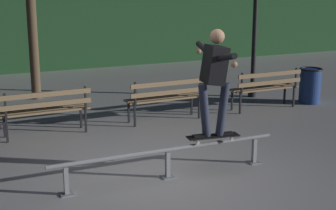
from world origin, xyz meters
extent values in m
plane|color=#ADAAA8|center=(0.00, 0.00, 0.00)|extent=(90.00, 90.00, 0.00)
cube|color=#234C28|center=(0.00, 9.98, 1.35)|extent=(24.00, 1.20, 2.71)
cylinder|color=gray|center=(0.00, 0.03, 0.41)|extent=(3.44, 0.06, 0.06)
cube|color=gray|center=(-1.46, 0.03, 0.19)|extent=(0.06, 0.06, 0.38)
cube|color=gray|center=(-1.46, 0.03, 0.01)|extent=(0.18, 0.18, 0.01)
cube|color=gray|center=(0.00, 0.03, 0.19)|extent=(0.06, 0.06, 0.38)
cube|color=gray|center=(0.00, 0.03, 0.01)|extent=(0.18, 0.18, 0.01)
cube|color=gray|center=(1.46, 0.03, 0.19)|extent=(0.06, 0.06, 0.38)
cube|color=gray|center=(1.46, 0.03, 0.01)|extent=(0.18, 0.18, 0.01)
cube|color=black|center=(0.73, 0.03, 0.52)|extent=(0.80, 0.30, 0.02)
cube|color=black|center=(0.73, 0.03, 0.53)|extent=(0.78, 0.29, 0.00)
cube|color=#9E9EA3|center=(0.99, -0.01, 0.50)|extent=(0.07, 0.17, 0.02)
cube|color=#9E9EA3|center=(0.47, 0.06, 0.50)|extent=(0.07, 0.17, 0.02)
cylinder|color=beige|center=(0.98, -0.09, 0.47)|extent=(0.06, 0.04, 0.05)
cylinder|color=beige|center=(1.00, 0.07, 0.47)|extent=(0.06, 0.04, 0.05)
cylinder|color=beige|center=(0.46, -0.02, 0.47)|extent=(0.06, 0.04, 0.05)
cylinder|color=beige|center=(0.48, 0.14, 0.47)|extent=(0.06, 0.04, 0.05)
cube|color=black|center=(0.91, 0.00, 0.55)|extent=(0.27, 0.13, 0.03)
cube|color=black|center=(0.55, 0.05, 0.55)|extent=(0.27, 0.13, 0.03)
cylinder|color=#282D42|center=(0.87, 0.01, 0.92)|extent=(0.22, 0.15, 0.79)
cylinder|color=#282D42|center=(0.59, 0.04, 0.92)|extent=(0.22, 0.15, 0.79)
cube|color=black|center=(0.73, 0.03, 1.58)|extent=(0.38, 0.40, 0.57)
cylinder|color=black|center=(0.68, -0.35, 1.74)|extent=(0.16, 0.61, 0.21)
cylinder|color=black|center=(0.78, 0.40, 1.74)|extent=(0.16, 0.61, 0.21)
sphere|color=#A37556|center=(0.65, -0.63, 1.69)|extent=(0.09, 0.09, 0.09)
sphere|color=#A37556|center=(0.81, 0.68, 1.69)|extent=(0.09, 0.09, 0.09)
sphere|color=#A37556|center=(0.76, 0.02, 1.98)|extent=(0.21, 0.21, 0.21)
cube|color=black|center=(-0.48, 2.98, 0.22)|extent=(0.04, 0.04, 0.44)
cube|color=black|center=(-0.47, 2.66, 0.22)|extent=(0.04, 0.04, 0.44)
cube|color=black|center=(-0.47, 2.62, 0.66)|extent=(0.04, 0.04, 0.44)
cube|color=black|center=(-1.89, 2.95, 0.22)|extent=(0.04, 0.04, 0.44)
cube|color=black|center=(-1.88, 2.63, 0.22)|extent=(0.04, 0.04, 0.44)
cube|color=black|center=(-1.88, 2.59, 0.66)|extent=(0.04, 0.04, 0.44)
cube|color=#937551|center=(-1.18, 2.95, 0.46)|extent=(1.60, 0.13, 0.04)
cube|color=#937551|center=(-1.18, 2.81, 0.46)|extent=(1.60, 0.13, 0.04)
cube|color=#937551|center=(-1.18, 2.67, 0.46)|extent=(1.60, 0.13, 0.04)
cube|color=#937551|center=(-1.18, 2.60, 0.62)|extent=(1.60, 0.07, 0.09)
cube|color=#937551|center=(-1.18, 2.60, 0.80)|extent=(1.60, 0.07, 0.09)
cube|color=black|center=(1.88, 2.98, 0.22)|extent=(0.04, 0.04, 0.44)
cube|color=black|center=(1.89, 2.66, 0.22)|extent=(0.04, 0.04, 0.44)
cube|color=black|center=(1.89, 2.62, 0.66)|extent=(0.04, 0.04, 0.44)
cube|color=black|center=(0.47, 2.95, 0.22)|extent=(0.04, 0.04, 0.44)
cube|color=black|center=(0.48, 2.63, 0.22)|extent=(0.04, 0.04, 0.44)
cube|color=black|center=(0.48, 2.59, 0.66)|extent=(0.04, 0.04, 0.44)
cube|color=#937551|center=(1.18, 2.95, 0.46)|extent=(1.60, 0.13, 0.04)
cube|color=#937551|center=(1.18, 2.81, 0.46)|extent=(1.60, 0.13, 0.04)
cube|color=#937551|center=(1.18, 2.67, 0.46)|extent=(1.60, 0.13, 0.04)
cube|color=#937551|center=(1.19, 2.60, 0.62)|extent=(1.60, 0.07, 0.09)
cube|color=#937551|center=(1.19, 2.60, 0.80)|extent=(1.60, 0.07, 0.09)
cube|color=black|center=(4.24, 2.98, 0.22)|extent=(0.04, 0.04, 0.44)
cube|color=black|center=(4.25, 2.66, 0.22)|extent=(0.04, 0.04, 0.44)
cube|color=black|center=(4.25, 2.62, 0.66)|extent=(0.04, 0.04, 0.44)
cube|color=black|center=(2.83, 2.95, 0.22)|extent=(0.04, 0.04, 0.44)
cube|color=black|center=(2.84, 2.63, 0.22)|extent=(0.04, 0.04, 0.44)
cube|color=black|center=(2.84, 2.59, 0.66)|extent=(0.04, 0.04, 0.44)
cube|color=#937551|center=(3.54, 2.95, 0.46)|extent=(1.60, 0.13, 0.04)
cube|color=#937551|center=(3.54, 2.81, 0.46)|extent=(1.60, 0.13, 0.04)
cube|color=#937551|center=(3.55, 2.67, 0.46)|extent=(1.60, 0.13, 0.04)
cube|color=#937551|center=(3.55, 2.60, 0.62)|extent=(1.60, 0.07, 0.09)
cube|color=#937551|center=(3.55, 2.60, 0.80)|extent=(1.60, 0.07, 0.09)
cylinder|color=brown|center=(-0.81, 5.83, 1.38)|extent=(0.22, 0.22, 2.77)
cylinder|color=black|center=(3.97, 3.89, 1.80)|extent=(0.11, 0.11, 3.60)
cylinder|color=black|center=(3.97, 3.89, 0.06)|extent=(0.20, 0.20, 0.12)
cylinder|color=navy|center=(4.82, 2.83, 0.39)|extent=(0.48, 0.48, 0.78)
torus|color=black|center=(4.82, 2.83, 0.78)|extent=(0.52, 0.52, 0.04)
camera|label=1|loc=(-2.81, -6.23, 2.77)|focal=54.61mm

